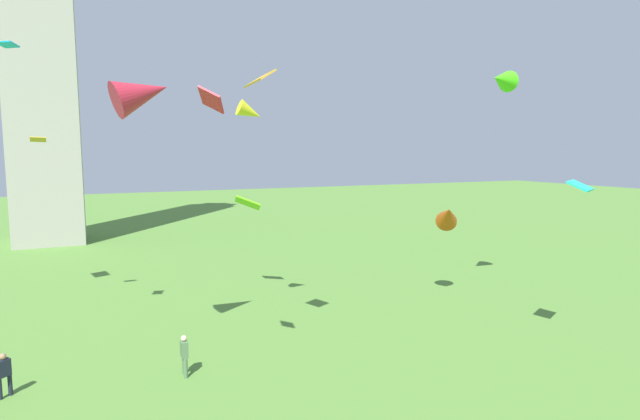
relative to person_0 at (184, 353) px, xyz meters
name	(u,v)px	position (x,y,z in m)	size (l,w,h in m)	color
person_0	(184,353)	(0.00, 0.00, 0.00)	(0.28, 0.55, 1.77)	#51754C
person_2	(4,373)	(-6.59, 1.01, -0.01)	(0.52, 0.48, 1.76)	#1E2333
kite_flying_0	(580,186)	(16.74, -5.15, 6.87)	(1.67, 1.45, 0.49)	#1FC7B3
kite_flying_1	(211,100)	(0.81, -2.63, 10.20)	(1.09, 1.50, 0.92)	red
kite_flying_2	(8,45)	(-6.19, 5.18, 12.97)	(0.88, 1.05, 0.16)	#09A1F0
kite_flying_3	(142,94)	(-1.10, 1.67, 10.78)	(2.81, 1.97, 2.18)	#B52134
kite_flying_4	(38,139)	(-5.79, 11.55, 9.07)	(0.83, 0.56, 0.31)	gold
kite_flying_5	(448,215)	(16.69, 3.85, 4.48)	(2.38, 2.65, 2.09)	#B74E0E
kite_flying_6	(248,203)	(5.94, 10.50, 5.10)	(1.70, 1.60, 1.12)	#69C915
kite_flying_8	(502,80)	(19.55, 2.76, 12.69)	(2.17, 1.84, 1.34)	#42D016
kite_flying_10	(260,79)	(3.33, -0.47, 11.38)	(1.10, 1.53, 0.72)	gold
kite_flying_11	(250,112)	(4.38, 4.52, 10.40)	(1.46, 0.88, 1.27)	yellow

